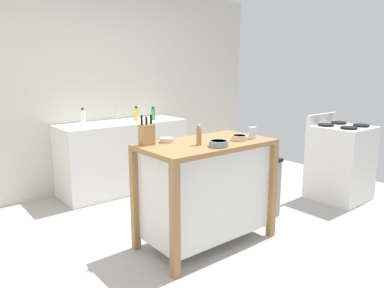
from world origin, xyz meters
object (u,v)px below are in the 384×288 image
object	(u,v)px
bowl_stoneware_deep	(239,138)
bottle_hand_soap	(153,114)
bowl_ceramic_wide	(167,140)
kitchen_island	(206,187)
bowl_ceramic_small	(219,144)
bottle_dish_soap	(136,114)
stove	(340,162)
trash_bin	(261,188)
bottle_spray_cleaner	(83,117)
drinking_cup	(252,133)
pepper_grinder	(199,135)
sink_faucet	(116,112)
knife_block	(147,134)

from	to	relation	value
bowl_stoneware_deep	bottle_hand_soap	world-z (taller)	bottle_hand_soap
bowl_ceramic_wide	bowl_stoneware_deep	bearing A→B (deg)	-31.49
kitchen_island	bowl_ceramic_small	bearing A→B (deg)	-104.12
bottle_dish_soap	stove	size ratio (longest dim) A/B	0.18
bowl_ceramic_wide	bowl_ceramic_small	distance (m)	0.47
stove	bowl_stoneware_deep	bearing A→B (deg)	179.48
bowl_stoneware_deep	trash_bin	size ratio (longest dim) A/B	0.22
bowl_stoneware_deep	bowl_ceramic_wide	xyz separation A→B (m)	(-0.54, 0.33, -0.00)
bowl_ceramic_small	bottle_spray_cleaner	bearing A→B (deg)	98.55
bowl_stoneware_deep	drinking_cup	distance (m)	0.16
pepper_grinder	sink_faucet	distance (m)	2.01
knife_block	kitchen_island	bearing A→B (deg)	-25.14
bowl_stoneware_deep	bowl_ceramic_small	size ratio (longest dim) A/B	0.87
bowl_ceramic_small	bottle_dish_soap	bearing A→B (deg)	78.53
sink_faucet	bottle_dish_soap	distance (m)	0.25
bowl_stoneware_deep	bottle_hand_soap	distance (m)	1.85
drinking_cup	kitchen_island	bearing A→B (deg)	161.37
pepper_grinder	knife_block	bearing A→B (deg)	139.71
bottle_dish_soap	bottle_hand_soap	bearing A→B (deg)	-22.88
stove	trash_bin	bearing A→B (deg)	169.29
bottle_dish_soap	bottle_spray_cleaner	bearing A→B (deg)	178.75
bottle_hand_soap	bottle_dish_soap	xyz separation A→B (m)	(-0.20, 0.09, 0.01)
knife_block	drinking_cup	world-z (taller)	knife_block
bowl_ceramic_wide	bottle_hand_soap	world-z (taller)	bottle_hand_soap
trash_bin	bottle_dish_soap	world-z (taller)	bottle_dish_soap
sink_faucet	stove	distance (m)	2.83
pepper_grinder	trash_bin	xyz separation A→B (m)	(0.96, 0.14, -0.69)
bowl_ceramic_small	drinking_cup	bearing A→B (deg)	7.98
drinking_cup	bowl_stoneware_deep	bearing A→B (deg)	174.88
bottle_spray_cleaner	stove	size ratio (longest dim) A/B	0.21
bowl_ceramic_wide	bowl_ceramic_small	bearing A→B (deg)	-61.56
sink_faucet	bottle_hand_soap	distance (m)	0.47
sink_faucet	bottle_hand_soap	xyz separation A→B (m)	(0.41, -0.23, -0.03)
bottle_dish_soap	bowl_ceramic_small	bearing A→B (deg)	-101.47
bowl_ceramic_small	stove	size ratio (longest dim) A/B	0.16
knife_block	pepper_grinder	xyz separation A→B (m)	(0.33, -0.28, -0.01)
kitchen_island	drinking_cup	xyz separation A→B (m)	(0.42, -0.14, 0.46)
kitchen_island	bottle_hand_soap	size ratio (longest dim) A/B	6.76
bowl_ceramic_small	trash_bin	distance (m)	1.12
bowl_ceramic_wide	stove	size ratio (longest dim) A/B	0.12
bowl_ceramic_small	sink_faucet	xyz separation A→B (m)	(0.20, 2.14, 0.04)
sink_faucet	bottle_dish_soap	size ratio (longest dim) A/B	1.19
drinking_cup	knife_block	bearing A→B (deg)	157.88
kitchen_island	bottle_dish_soap	bearing A→B (deg)	78.84
knife_block	trash_bin	xyz separation A→B (m)	(1.29, -0.14, -0.70)
kitchen_island	sink_faucet	xyz separation A→B (m)	(0.14, 1.93, 0.48)
kitchen_island	knife_block	size ratio (longest dim) A/B	4.68
sink_faucet	bottle_spray_cleaner	bearing A→B (deg)	-165.58
bowl_ceramic_wide	bowl_ceramic_small	world-z (taller)	bowl_ceramic_small
kitchen_island	drinking_cup	size ratio (longest dim) A/B	11.07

